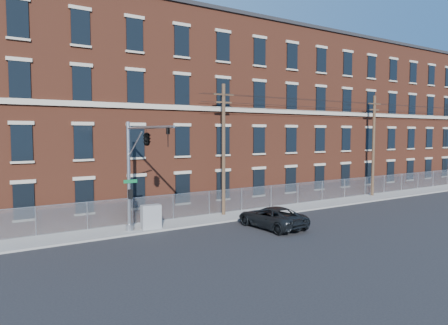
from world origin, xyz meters
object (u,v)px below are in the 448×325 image
at_px(utility_cabinet, 151,217).
at_px(utility_pole_near, 224,147).
at_px(traffic_signal_mast, 142,150).
at_px(pickup_truck, 272,217).

bearing_deg(utility_cabinet, utility_pole_near, 18.04).
distance_m(traffic_signal_mast, utility_cabinet, 5.10).
height_order(traffic_signal_mast, pickup_truck, traffic_signal_mast).
bearing_deg(traffic_signal_mast, pickup_truck, -11.68).
bearing_deg(utility_pole_near, traffic_signal_mast, -156.86).
relative_size(utility_pole_near, utility_cabinet, 6.35).
xyz_separation_m(utility_pole_near, pickup_truck, (0.49, -5.17, -4.61)).
xyz_separation_m(traffic_signal_mast, utility_cabinet, (1.37, 2.02, -4.48)).
bearing_deg(utility_pole_near, pickup_truck, -84.63).
xyz_separation_m(utility_pole_near, utility_cabinet, (-6.63, -1.40, -4.43)).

